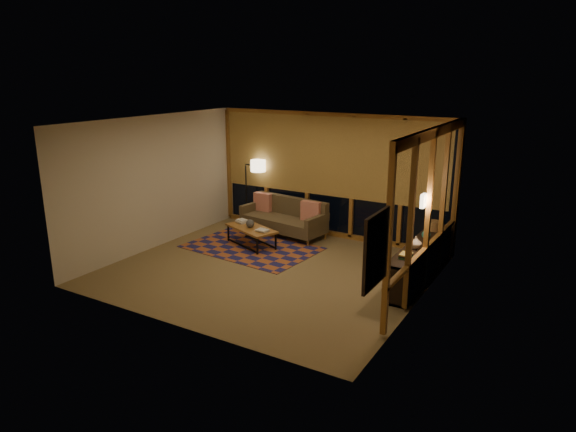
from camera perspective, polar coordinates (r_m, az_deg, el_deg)
The scene contains 21 objects.
floor at distance 9.51m, azimuth -2.04°, elevation -5.99°, with size 5.50×5.00×0.01m, color olive.
ceiling at distance 8.87m, azimuth -2.21°, elevation 10.42°, with size 5.50×5.00×0.01m, color white.
walls at distance 9.10m, azimuth -2.12°, elevation 1.92°, with size 5.51×5.01×2.70m.
window_wall_back at distance 11.17m, azimuth 4.62°, elevation 4.50°, with size 5.30×0.16×2.60m, color #A86734, non-canonical shape.
window_wall_right at distance 8.58m, azimuth 15.38°, elevation 0.51°, with size 0.16×3.70×2.60m, color #A86734, non-canonical shape.
wall_art at distance 6.31m, azimuth 9.68°, elevation -3.70°, with size 0.06×0.74×0.94m, color red, non-canonical shape.
wall_sconce at distance 8.41m, azimuth 14.81°, elevation 1.64°, with size 0.12×0.18×0.22m, color #FDE4B5, non-canonical shape.
sofa at distance 11.41m, azimuth -0.54°, elevation -0.15°, with size 1.94×0.78×0.79m, color brown, non-canonical shape.
pillow_left at distance 11.91m, azimuth -2.81°, elevation 1.61°, with size 0.44×0.15×0.44m, color red, non-canonical shape.
pillow_right at distance 11.11m, azimuth 2.57°, elevation 0.59°, with size 0.45×0.15×0.45m, color red, non-canonical shape.
area_rug at distance 10.68m, azimuth -4.05°, elevation -3.50°, with size 2.61×1.74×0.01m, color #9C5027.
coffee_table at distance 10.75m, azimuth -4.08°, elevation -2.29°, with size 1.19×0.55×0.40m, color #A86734, non-canonical shape.
book_stack_a at distance 11.03m, azimuth -5.19°, elevation -0.58°, with size 0.24×0.19×0.07m, color silver, non-canonical shape.
book_stack_b at distance 10.41m, azimuth -2.85°, elevation -1.60°, with size 0.24×0.19×0.05m, color silver, non-canonical shape.
ceramic_pot at distance 10.67m, azimuth -4.24°, elevation -0.82°, with size 0.18×0.18×0.18m, color black.
floor_lamp at distance 12.18m, azimuth -4.67°, elevation 2.75°, with size 0.53×0.35×1.58m, color black, non-canonical shape.
bookshelf at distance 9.30m, azimuth 14.47°, elevation -4.84°, with size 0.40×2.65×0.66m, color black, non-canonical shape.
basket at distance 9.94m, azimuth 15.88°, elevation -1.04°, with size 0.24×0.24×0.18m, color olive.
teal_bowl at distance 9.41m, azimuth 15.09°, elevation -2.01°, with size 0.15×0.15×0.15m, color teal.
vase at distance 8.84m, azimuth 14.02°, elevation -2.88°, with size 0.20×0.20×0.21m, color #C6B095.
shelf_book_stack at distance 8.40m, azimuth 12.96°, elevation -4.35°, with size 0.15×0.22×0.06m, color silver, non-canonical shape.
Camera 1 is at (4.77, -7.43, 3.53)m, focal length 32.00 mm.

